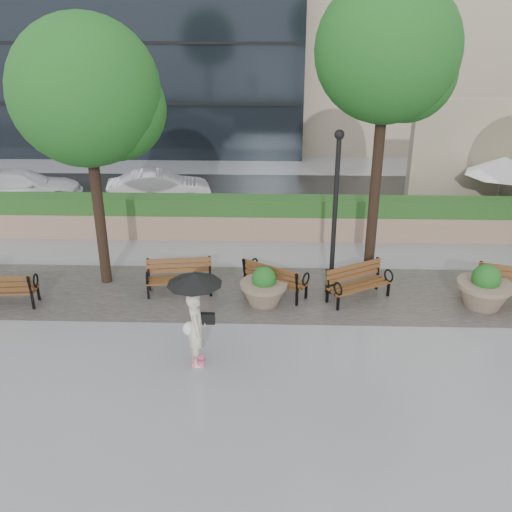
{
  "coord_description": "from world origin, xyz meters",
  "views": [
    {
      "loc": [
        -0.41,
        -10.29,
        6.88
      ],
      "look_at": [
        -0.81,
        2.92,
        1.1
      ],
      "focal_mm": 40.0,
      "sensor_mm": 36.0,
      "label": 1
    }
  ],
  "objects_px": {
    "bench_2": "(275,285)",
    "lamppost": "(334,225)",
    "planter_left": "(264,289)",
    "car_left": "(21,187)",
    "bench_1": "(180,284)",
    "bench_0": "(2,296)",
    "pedestrian": "(196,310)",
    "bench_3": "(358,290)",
    "car_right": "(159,188)",
    "planter_right": "(484,290)"
  },
  "relations": [
    {
      "from": "bench_2",
      "to": "lamppost",
      "type": "relative_size",
      "value": 0.41
    },
    {
      "from": "planter_right",
      "to": "lamppost",
      "type": "xyz_separation_m",
      "value": [
        -3.72,
        0.67,
        1.44
      ]
    },
    {
      "from": "bench_1",
      "to": "car_right",
      "type": "distance_m",
      "value": 7.58
    },
    {
      "from": "planter_left",
      "to": "lamppost",
      "type": "relative_size",
      "value": 0.28
    },
    {
      "from": "pedestrian",
      "to": "planter_left",
      "type": "bearing_deg",
      "value": -33.43
    },
    {
      "from": "planter_left",
      "to": "bench_3",
      "type": "bearing_deg",
      "value": 6.64
    },
    {
      "from": "bench_2",
      "to": "pedestrian",
      "type": "relative_size",
      "value": 0.85
    },
    {
      "from": "planter_right",
      "to": "pedestrian",
      "type": "bearing_deg",
      "value": -158.66
    },
    {
      "from": "bench_0",
      "to": "lamppost",
      "type": "height_order",
      "value": "lamppost"
    },
    {
      "from": "bench_0",
      "to": "car_left",
      "type": "xyz_separation_m",
      "value": [
        -2.78,
        8.05,
        0.38
      ]
    },
    {
      "from": "planter_left",
      "to": "car_left",
      "type": "bearing_deg",
      "value": 140.37
    },
    {
      "from": "bench_1",
      "to": "bench_2",
      "type": "xyz_separation_m",
      "value": [
        2.48,
        0.03,
        -0.0
      ]
    },
    {
      "from": "planter_left",
      "to": "planter_right",
      "type": "distance_m",
      "value": 5.46
    },
    {
      "from": "bench_2",
      "to": "lamppost",
      "type": "distance_m",
      "value": 2.19
    },
    {
      "from": "bench_0",
      "to": "bench_3",
      "type": "height_order",
      "value": "bench_0"
    },
    {
      "from": "bench_2",
      "to": "bench_3",
      "type": "bearing_deg",
      "value": -153.54
    },
    {
      "from": "bench_3",
      "to": "car_right",
      "type": "xyz_separation_m",
      "value": [
        -6.48,
        7.53,
        0.37
      ]
    },
    {
      "from": "bench_0",
      "to": "planter_right",
      "type": "height_order",
      "value": "planter_right"
    },
    {
      "from": "car_right",
      "to": "pedestrian",
      "type": "bearing_deg",
      "value": -176.45
    },
    {
      "from": "lamppost",
      "to": "car_right",
      "type": "height_order",
      "value": "lamppost"
    },
    {
      "from": "planter_right",
      "to": "car_left",
      "type": "relative_size",
      "value": 0.3
    },
    {
      "from": "lamppost",
      "to": "planter_left",
      "type": "bearing_deg",
      "value": -158.79
    },
    {
      "from": "bench_0",
      "to": "bench_2",
      "type": "bearing_deg",
      "value": -178.45
    },
    {
      "from": "planter_left",
      "to": "car_right",
      "type": "distance_m",
      "value": 8.81
    },
    {
      "from": "bench_3",
      "to": "planter_left",
      "type": "xyz_separation_m",
      "value": [
        -2.4,
        -0.28,
        0.12
      ]
    },
    {
      "from": "bench_3",
      "to": "bench_1",
      "type": "bearing_deg",
      "value": 147.74
    },
    {
      "from": "bench_1",
      "to": "bench_2",
      "type": "bearing_deg",
      "value": -6.61
    },
    {
      "from": "bench_0",
      "to": "pedestrian",
      "type": "relative_size",
      "value": 0.85
    },
    {
      "from": "planter_right",
      "to": "bench_3",
      "type": "bearing_deg",
      "value": 174.83
    },
    {
      "from": "planter_left",
      "to": "car_left",
      "type": "distance_m",
      "value": 12.08
    },
    {
      "from": "bench_1",
      "to": "lamppost",
      "type": "height_order",
      "value": "lamppost"
    },
    {
      "from": "bench_3",
      "to": "pedestrian",
      "type": "relative_size",
      "value": 0.85
    },
    {
      "from": "bench_0",
      "to": "pedestrian",
      "type": "height_order",
      "value": "pedestrian"
    },
    {
      "from": "planter_left",
      "to": "pedestrian",
      "type": "bearing_deg",
      "value": -116.79
    },
    {
      "from": "bench_0",
      "to": "bench_2",
      "type": "relative_size",
      "value": 1.0
    },
    {
      "from": "car_right",
      "to": "lamppost",
      "type": "bearing_deg",
      "value": -151.91
    },
    {
      "from": "bench_1",
      "to": "planter_left",
      "type": "xyz_separation_m",
      "value": [
        2.2,
        -0.47,
        0.12
      ]
    },
    {
      "from": "car_left",
      "to": "pedestrian",
      "type": "xyz_separation_m",
      "value": [
        7.96,
        -10.36,
        0.61
      ]
    },
    {
      "from": "bench_3",
      "to": "lamppost",
      "type": "height_order",
      "value": "lamppost"
    },
    {
      "from": "planter_right",
      "to": "car_left",
      "type": "height_order",
      "value": "car_left"
    },
    {
      "from": "bench_1",
      "to": "car_left",
      "type": "xyz_separation_m",
      "value": [
        -7.1,
        7.24,
        0.38
      ]
    },
    {
      "from": "bench_0",
      "to": "bench_1",
      "type": "bearing_deg",
      "value": -174.83
    },
    {
      "from": "bench_3",
      "to": "car_left",
      "type": "bearing_deg",
      "value": 117.72
    },
    {
      "from": "planter_right",
      "to": "pedestrian",
      "type": "relative_size",
      "value": 0.65
    },
    {
      "from": "bench_2",
      "to": "planter_right",
      "type": "distance_m",
      "value": 5.21
    },
    {
      "from": "bench_0",
      "to": "planter_right",
      "type": "relative_size",
      "value": 1.31
    },
    {
      "from": "bench_0",
      "to": "car_right",
      "type": "relative_size",
      "value": 0.46
    },
    {
      "from": "bench_2",
      "to": "car_right",
      "type": "bearing_deg",
      "value": -26.8
    },
    {
      "from": "bench_1",
      "to": "planter_right",
      "type": "xyz_separation_m",
      "value": [
        7.66,
        -0.47,
        0.17
      ]
    },
    {
      "from": "bench_3",
      "to": "pedestrian",
      "type": "xyz_separation_m",
      "value": [
        -3.74,
        -2.94,
        0.99
      ]
    }
  ]
}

